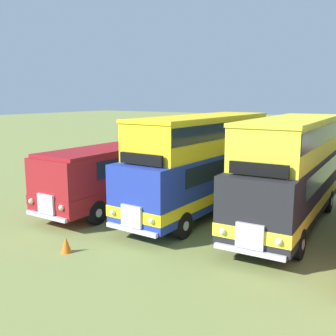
{
  "coord_description": "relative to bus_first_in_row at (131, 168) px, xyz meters",
  "views": [
    {
      "loc": [
        4.35,
        -15.8,
        5.34
      ],
      "look_at": [
        -5.81,
        -0.11,
        1.92
      ],
      "focal_mm": 41.88,
      "sensor_mm": 36.0,
      "label": 1
    }
  ],
  "objects": [
    {
      "name": "cone_mid_row",
      "position": [
        2.37,
        -6.65,
        -1.47
      ],
      "size": [
        0.36,
        0.36,
        0.58
      ],
      "primitive_type": "cone",
      "color": "orange",
      "rests_on": "ground"
    },
    {
      "name": "ground_plane",
      "position": [
        7.98,
        0.27,
        -1.76
      ],
      "size": [
        200.0,
        200.0,
        0.0
      ],
      "primitive_type": "plane",
      "color": "olive"
    },
    {
      "name": "bus_third_in_row",
      "position": [
        7.98,
        0.48,
        0.71
      ],
      "size": [
        2.96,
        9.93,
        4.49
      ],
      "color": "black",
      "rests_on": "ground"
    },
    {
      "name": "bus_second_in_row",
      "position": [
        3.99,
        0.25,
        0.71
      ],
      "size": [
        2.79,
        10.18,
        4.49
      ],
      "color": "#1E339E",
      "rests_on": "ground"
    },
    {
      "name": "bus_first_in_row",
      "position": [
        0.0,
        0.0,
        0.0
      ],
      "size": [
        2.63,
        10.94,
        2.99
      ],
      "color": "maroon",
      "rests_on": "ground"
    }
  ]
}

